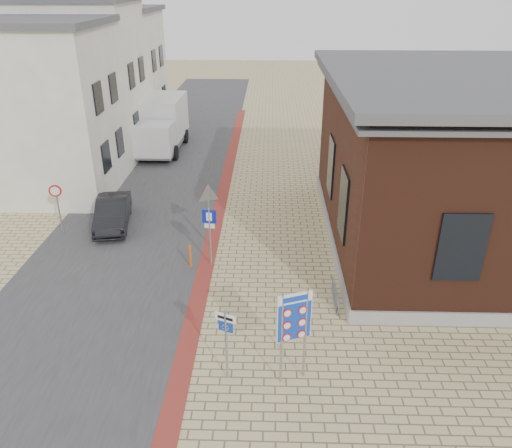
% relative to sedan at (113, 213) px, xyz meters
% --- Properties ---
extents(ground, '(120.00, 120.00, 0.00)m').
position_rel_sedan_xyz_m(ground, '(6.50, -7.83, -0.62)').
color(ground, tan).
rests_on(ground, ground).
extents(road_strip, '(7.00, 60.00, 0.02)m').
position_rel_sedan_xyz_m(road_strip, '(1.00, 7.17, -0.61)').
color(road_strip, '#38383A').
rests_on(road_strip, ground).
extents(curb_strip, '(0.60, 40.00, 0.02)m').
position_rel_sedan_xyz_m(curb_strip, '(4.50, 2.17, -0.61)').
color(curb_strip, maroon).
rests_on(curb_strip, ground).
extents(brick_building, '(13.00, 13.00, 6.80)m').
position_rel_sedan_xyz_m(brick_building, '(15.49, -0.84, 2.86)').
color(brick_building, gray).
rests_on(brick_building, ground).
extents(townhouse_near, '(7.40, 6.40, 8.30)m').
position_rel_sedan_xyz_m(townhouse_near, '(-4.49, 4.17, 3.55)').
color(townhouse_near, beige).
rests_on(townhouse_near, ground).
extents(townhouse_mid, '(7.40, 6.40, 9.10)m').
position_rel_sedan_xyz_m(townhouse_mid, '(-4.49, 10.17, 3.94)').
color(townhouse_mid, beige).
rests_on(townhouse_mid, ground).
extents(townhouse_far, '(7.40, 6.40, 8.30)m').
position_rel_sedan_xyz_m(townhouse_far, '(-4.49, 16.17, 3.55)').
color(townhouse_far, beige).
rests_on(townhouse_far, ground).
extents(bike_rack, '(0.08, 1.80, 0.60)m').
position_rel_sedan_xyz_m(bike_rack, '(9.15, -5.63, -0.36)').
color(bike_rack, slate).
rests_on(bike_rack, ground).
extents(sedan, '(1.95, 3.95, 1.24)m').
position_rel_sedan_xyz_m(sedan, '(0.00, 0.00, 0.00)').
color(sedan, black).
rests_on(sedan, ground).
extents(box_truck, '(2.74, 6.22, 3.23)m').
position_rel_sedan_xyz_m(box_truck, '(0.00, 11.09, 1.05)').
color(box_truck, slate).
rests_on(box_truck, ground).
extents(border_sign, '(0.90, 0.37, 2.77)m').
position_rel_sedan_xyz_m(border_sign, '(7.56, -9.33, 1.37)').
color(border_sign, gray).
rests_on(border_sign, ground).
extents(essen_sign, '(0.57, 0.27, 2.24)m').
position_rel_sedan_xyz_m(essen_sign, '(5.80, -9.33, 0.84)').
color(essen_sign, gray).
rests_on(essen_sign, ground).
extents(parking_sign, '(0.53, 0.10, 2.38)m').
position_rel_sedan_xyz_m(parking_sign, '(4.70, -3.33, 0.99)').
color(parking_sign, gray).
rests_on(parking_sign, ground).
extents(yield_sign, '(0.90, 0.43, 2.70)m').
position_rel_sedan_xyz_m(yield_sign, '(4.50, -1.83, 1.45)').
color(yield_sign, gray).
rests_on(yield_sign, ground).
extents(speed_sign, '(0.52, 0.13, 2.23)m').
position_rel_sedan_xyz_m(speed_sign, '(-2.00, -0.81, 0.86)').
color(speed_sign, gray).
rests_on(speed_sign, ground).
extents(bollard, '(0.10, 0.10, 0.93)m').
position_rel_sedan_xyz_m(bollard, '(3.96, -3.53, -0.16)').
color(bollard, '#FF590D').
rests_on(bollard, ground).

